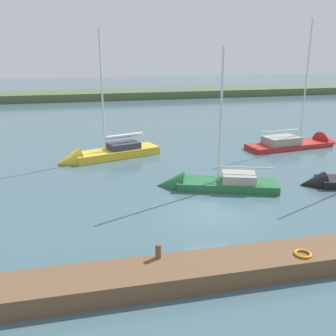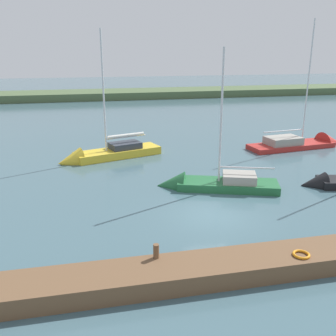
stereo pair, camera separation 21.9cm
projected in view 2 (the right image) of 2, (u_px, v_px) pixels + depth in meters
ground_plane at (212, 215)px, 19.78m from camera, size 200.00×200.00×0.00m
far_shoreline at (120, 98)px, 66.35m from camera, size 180.00×8.00×2.40m
dock_pier at (257, 264)px, 14.67m from camera, size 25.37×1.85×0.73m
mooring_post_near at (156, 251)px, 14.31m from camera, size 0.22×0.22×0.56m
life_ring_buoy at (301, 254)px, 14.52m from camera, size 0.66×0.66×0.10m
sailboat_outer_mooring at (305, 145)px, 33.50m from camera, size 9.36×3.42×11.61m
sailboat_near_dock at (209, 186)px, 23.58m from camera, size 7.59×4.20×9.24m
sailboat_far_right at (104, 156)px, 29.78m from camera, size 8.33×4.34×10.45m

